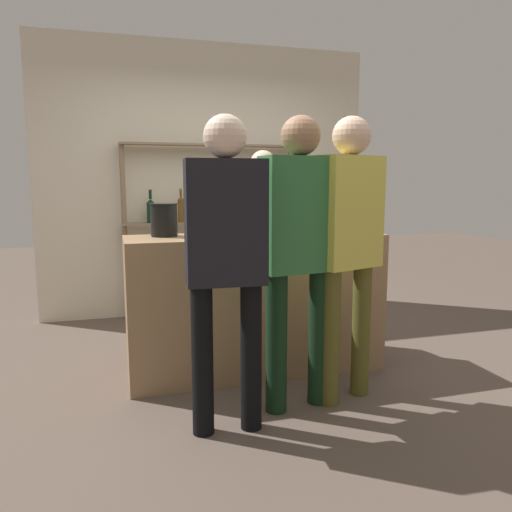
{
  "coord_description": "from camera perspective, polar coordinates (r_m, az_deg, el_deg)",
  "views": [
    {
      "loc": [
        -1.0,
        -3.42,
        1.41
      ],
      "look_at": [
        0.0,
        0.0,
        0.87
      ],
      "focal_mm": 35.0,
      "sensor_mm": 36.0,
      "label": 1
    }
  ],
  "objects": [
    {
      "name": "customer_center",
      "position": [
        2.99,
        4.97,
        1.73
      ],
      "size": [
        0.49,
        0.26,
        1.78
      ],
      "rotation": [
        0.0,
        0.0,
        1.71
      ],
      "color": "black",
      "rests_on": "ground_plane"
    },
    {
      "name": "ground_plane",
      "position": [
        3.83,
        0.0,
        -12.91
      ],
      "size": [
        16.0,
        16.0,
        0.0
      ],
      "primitive_type": "plane",
      "color": "brown"
    },
    {
      "name": "counter_bottle_1",
      "position": [
        3.51,
        -6.6,
        4.29
      ],
      "size": [
        0.09,
        0.09,
        0.33
      ],
      "color": "silver",
      "rests_on": "bar_counter"
    },
    {
      "name": "counter_bottle_3",
      "position": [
        3.71,
        3.01,
        4.67
      ],
      "size": [
        0.08,
        0.08,
        0.33
      ],
      "color": "brown",
      "rests_on": "bar_counter"
    },
    {
      "name": "counter_bottle_0",
      "position": [
        3.6,
        0.17,
        4.34
      ],
      "size": [
        0.08,
        0.08,
        0.32
      ],
      "color": "#0F1956",
      "rests_on": "bar_counter"
    },
    {
      "name": "server_behind_counter",
      "position": [
        4.29,
        0.79,
        3.15
      ],
      "size": [
        0.41,
        0.26,
        1.66
      ],
      "rotation": [
        0.0,
        0.0,
        -1.3
      ],
      "color": "black",
      "rests_on": "ground_plane"
    },
    {
      "name": "counter_bottle_4",
      "position": [
        3.91,
        8.84,
        4.89
      ],
      "size": [
        0.07,
        0.07,
        0.35
      ],
      "color": "brown",
      "rests_on": "bar_counter"
    },
    {
      "name": "back_shelf",
      "position": [
        5.2,
        -5.29,
        5.87
      ],
      "size": [
        1.79,
        0.18,
        1.77
      ],
      "color": "#897056",
      "rests_on": "ground_plane"
    },
    {
      "name": "customer_left",
      "position": [
        2.69,
        -3.44,
        0.75
      ],
      "size": [
        0.44,
        0.23,
        1.75
      ],
      "rotation": [
        0.0,
        0.0,
        1.51
      ],
      "color": "black",
      "rests_on": "ground_plane"
    },
    {
      "name": "customer_right",
      "position": [
        3.15,
        10.56,
        2.31
      ],
      "size": [
        0.47,
        0.32,
        1.79
      ],
      "rotation": [
        0.0,
        0.0,
        1.9
      ],
      "color": "brown",
      "rests_on": "ground_plane"
    },
    {
      "name": "wine_glass",
      "position": [
        3.62,
        8.2,
        4.21
      ],
      "size": [
        0.07,
        0.07,
        0.16
      ],
      "color": "silver",
      "rests_on": "bar_counter"
    },
    {
      "name": "ice_bucket",
      "position": [
        3.55,
        -10.47,
        4.08
      ],
      "size": [
        0.2,
        0.2,
        0.23
      ],
      "color": "black",
      "rests_on": "bar_counter"
    },
    {
      "name": "counter_bottle_2",
      "position": [
        3.59,
        3.06,
        4.65
      ],
      "size": [
        0.08,
        0.08,
        0.36
      ],
      "color": "black",
      "rests_on": "bar_counter"
    },
    {
      "name": "bar_counter",
      "position": [
        3.67,
        0.0,
        -5.5
      ],
      "size": [
        1.85,
        0.52,
        1.02
      ],
      "primitive_type": "cube",
      "color": "#997551",
      "rests_on": "ground_plane"
    },
    {
      "name": "back_wall",
      "position": [
        5.37,
        -5.64,
        8.53
      ],
      "size": [
        3.45,
        0.12,
        2.8
      ],
      "primitive_type": "cube",
      "color": "beige",
      "rests_on": "ground_plane"
    }
  ]
}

